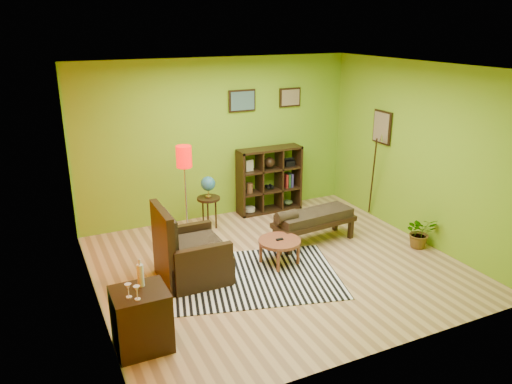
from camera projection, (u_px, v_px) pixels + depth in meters
name	position (u px, v px, depth m)	size (l,w,h in m)	color
ground	(277.00, 265.00, 7.24)	(5.00, 5.00, 0.00)	tan
room_shell	(272.00, 145.00, 6.63)	(5.04, 4.54, 2.82)	#77AB1D
zebra_rug	(249.00, 277.00, 6.89)	(2.45, 1.64, 0.01)	white
coffee_table	(280.00, 243.00, 7.19)	(0.61, 0.61, 0.40)	brown
armchair	(189.00, 257.00, 6.76)	(0.90, 0.91, 1.08)	black
side_cabinet	(141.00, 319.00, 5.32)	(0.58, 0.52, 1.00)	black
floor_lamp	(184.00, 166.00, 7.48)	(0.24, 0.24, 1.61)	silver
globe_table	(208.00, 190.00, 8.25)	(0.39, 0.39, 0.94)	black
cube_shelf	(270.00, 180.00, 9.15)	(1.20, 0.35, 1.20)	black
bench	(312.00, 219.00, 7.87)	(1.41, 0.61, 0.63)	black
potted_plant	(420.00, 235.00, 7.76)	(0.46, 0.51, 0.40)	#26661E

